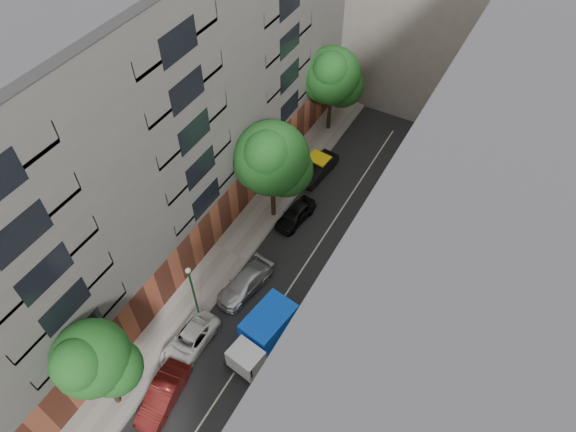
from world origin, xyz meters
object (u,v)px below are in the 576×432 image
Objects in this scene: car_left_5 at (318,168)px; car_right_2 at (322,327)px; car_left_3 at (245,284)px; car_left_4 at (295,214)px; pedestrian at (388,234)px; car_left_1 at (163,395)px; tree_mid at (272,161)px; tree_near at (92,362)px; car_left_2 at (189,341)px; lamp_post at (193,289)px; tree_far at (332,78)px; tarp_truck at (263,334)px.

car_left_5 reaches higher than car_right_2.
car_left_3 is 1.17× the size of car_left_4.
car_right_2 is 9.50m from pedestrian.
tree_mid is (-1.70, 16.40, 5.32)m from car_left_1.
car_left_5 is 24.63m from tree_near.
car_left_4 is at bearing -76.16° from car_left_5.
car_left_1 is at bearing -80.94° from car_left_3.
tree_near is 17.96m from tree_mid.
pedestrian is (8.10, 14.59, 0.38)m from car_left_2.
car_left_4 is at bearing 119.82° from car_right_2.
car_right_2 is 2.43× the size of pedestrian.
lamp_post is 15.60m from pedestrian.
car_left_1 is 0.96× the size of car_left_2.
tree_near is (-2.35, -1.55, 5.02)m from car_left_1.
car_left_5 is 15.39m from car_right_2.
tree_far reaches higher than pedestrian.
tree_near is at bearing -118.09° from tarp_truck.
tree_mid reaches higher than pedestrian.
tarp_truck is 1.20× the size of car_left_3.
car_left_2 is at bearing -84.29° from car_left_5.
car_left_2 is at bearing 73.74° from tree_near.
tarp_truck reaches higher than car_left_1.
tarp_truck is 23.46m from tree_far.
car_left_2 is at bearing -85.63° from tree_far.
tree_far is (-6.08, 22.23, 4.34)m from tarp_truck.
car_left_2 is at bearing -85.90° from tree_mid.
car_left_4 is 2.31× the size of pedestrian.
car_left_5 is at bearing -47.58° from pedestrian.
tree_far is at bearing -65.77° from pedestrian.
lamp_post reaches higher than pedestrian.
car_left_4 is 5.66m from car_left_5.
tarp_truck is 12.75m from pedestrian.
tree_near is 4.67× the size of pedestrian.
car_left_3 is 4.96m from lamp_post.
pedestrian is (9.00, 1.96, -5.04)m from tree_mid.
tree_far is 1.44× the size of lamp_post.
car_right_2 is (3.00, 2.68, -0.66)m from tarp_truck.
tree_mid is (-5.10, 10.18, 4.68)m from tarp_truck.
car_right_2 is (7.20, -13.60, -0.01)m from car_left_5.
car_left_3 is at bearing 30.66° from pedestrian.
car_right_2 is 0.51× the size of tree_far.
tarp_truck is 16.83m from car_left_5.
car_right_2 is 12.26m from tree_mid.
car_left_4 is (0.00, 16.91, -0.05)m from car_left_1.
car_left_5 is at bearing 83.87° from car_left_1.
tree_mid is 10.50m from pedestrian.
car_left_1 is 16.91m from car_left_4.
car_left_3 is 0.53× the size of tree_mid.
car_left_4 is at bearing 82.74° from tree_near.
car_left_5 is at bearing -72.42° from tree_far.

